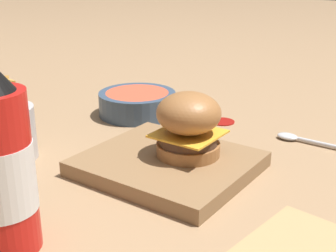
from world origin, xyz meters
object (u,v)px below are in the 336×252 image
object	(u,v)px
burger	(190,123)
fries_basket	(5,131)
serving_board	(168,164)
spoon	(307,141)
side_bowl	(137,103)

from	to	relation	value
burger	fries_basket	size ratio (longest dim) A/B	0.71
serving_board	spoon	bearing A→B (deg)	-120.40
serving_board	fries_basket	size ratio (longest dim) A/B	1.75
serving_board	side_bowl	distance (m)	0.28
serving_board	side_bowl	size ratio (longest dim) A/B	1.54
side_bowl	burger	bearing A→B (deg)	145.46
spoon	side_bowl	bearing A→B (deg)	7.37
serving_board	spoon	distance (m)	0.27
fries_basket	spoon	world-z (taller)	fries_basket
burger	spoon	bearing A→B (deg)	-119.79
serving_board	fries_basket	distance (m)	0.27
fries_basket	spoon	xyz separation A→B (m)	(-0.38, -0.34, -0.04)
serving_board	burger	size ratio (longest dim) A/B	2.46
burger	fries_basket	xyz separation A→B (m)	(0.26, 0.14, -0.03)
spoon	fries_basket	bearing A→B (deg)	41.87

